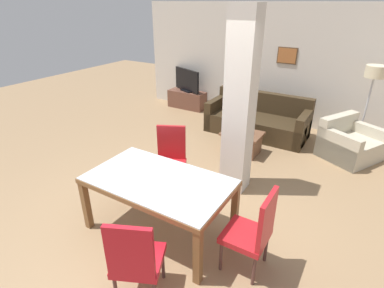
# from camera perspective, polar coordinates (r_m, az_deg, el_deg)

# --- Properties ---
(ground_plane) EXTENTS (18.00, 18.00, 0.00)m
(ground_plane) POSITION_cam_1_polar(r_m,az_deg,el_deg) (4.13, -5.91, -15.66)
(ground_plane) COLOR #9C7A56
(back_wall) EXTENTS (7.20, 0.09, 2.70)m
(back_wall) POSITION_cam_1_polar(r_m,az_deg,el_deg) (7.44, 16.14, 14.13)
(back_wall) COLOR silver
(back_wall) RESTS_ON ground_plane
(divider_pillar) EXTENTS (0.38, 0.35, 2.70)m
(divider_pillar) POSITION_cam_1_polar(r_m,az_deg,el_deg) (4.36, 9.09, 7.09)
(divider_pillar) COLOR silver
(divider_pillar) RESTS_ON ground_plane
(dining_table) EXTENTS (1.76, 1.02, 0.76)m
(dining_table) POSITION_cam_1_polar(r_m,az_deg,el_deg) (3.75, -6.34, -8.52)
(dining_table) COLOR brown
(dining_table) RESTS_ON ground_plane
(dining_chair_near_right) EXTENTS (0.61, 0.61, 1.02)m
(dining_chair_near_right) POSITION_cam_1_polar(r_m,az_deg,el_deg) (3.04, -10.73, -20.60)
(dining_chair_near_right) COLOR red
(dining_chair_near_right) RESTS_ON ground_plane
(dining_chair_head_right) EXTENTS (0.46, 0.46, 1.02)m
(dining_chair_head_right) POSITION_cam_1_polar(r_m,az_deg,el_deg) (3.33, 11.72, -15.77)
(dining_chair_head_right) COLOR red
(dining_chair_head_right) RESTS_ON ground_plane
(dining_chair_far_left) EXTENTS (0.62, 0.62, 1.02)m
(dining_chair_far_left) POSITION_cam_1_polar(r_m,az_deg,el_deg) (4.61, -4.07, -2.54)
(dining_chair_far_left) COLOR red
(dining_chair_far_left) RESTS_ON ground_plane
(sofa) EXTENTS (2.16, 0.94, 0.87)m
(sofa) POSITION_cam_1_polar(r_m,az_deg,el_deg) (6.85, 12.35, 4.33)
(sofa) COLOR #392B19
(sofa) RESTS_ON ground_plane
(armchair) EXTENTS (1.19, 1.23, 0.76)m
(armchair) POSITION_cam_1_polar(r_m,az_deg,el_deg) (6.38, 27.71, 0.01)
(armchair) COLOR beige
(armchair) RESTS_ON ground_plane
(coffee_table) EXTENTS (0.75, 0.55, 0.42)m
(coffee_table) POSITION_cam_1_polar(r_m,az_deg,el_deg) (5.92, 9.43, 0.34)
(coffee_table) COLOR brown
(coffee_table) RESTS_ON ground_plane
(bottle) EXTENTS (0.07, 0.07, 0.24)m
(bottle) POSITION_cam_1_polar(r_m,az_deg,el_deg) (5.77, 10.80, 2.76)
(bottle) COLOR #194C23
(bottle) RESTS_ON coffee_table
(tv_stand) EXTENTS (1.05, 0.40, 0.47)m
(tv_stand) POSITION_cam_1_polar(r_m,az_deg,el_deg) (8.39, -0.95, 8.48)
(tv_stand) COLOR brown
(tv_stand) RESTS_ON ground_plane
(tv_screen) EXTENTS (0.93, 0.40, 0.60)m
(tv_screen) POSITION_cam_1_polar(r_m,az_deg,el_deg) (8.25, -0.98, 11.98)
(tv_screen) COLOR black
(tv_screen) RESTS_ON tv_stand
(floor_lamp) EXTENTS (0.36, 0.36, 1.65)m
(floor_lamp) POSITION_cam_1_polar(r_m,az_deg,el_deg) (6.63, 31.32, 10.49)
(floor_lamp) COLOR #B7B7BC
(floor_lamp) RESTS_ON ground_plane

